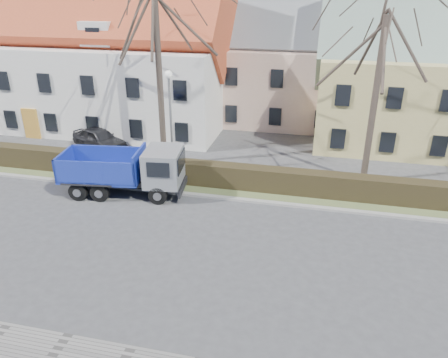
% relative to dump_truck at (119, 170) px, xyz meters
% --- Properties ---
extents(ground, '(120.00, 120.00, 0.00)m').
position_rel_dump_truck_xyz_m(ground, '(2.87, -4.02, -1.35)').
color(ground, '#3D3D3F').
extents(curb_far, '(80.00, 0.30, 0.12)m').
position_rel_dump_truck_xyz_m(curb_far, '(2.87, 0.58, -1.29)').
color(curb_far, gray).
rests_on(curb_far, ground).
extents(grass_strip, '(80.00, 3.00, 0.10)m').
position_rel_dump_truck_xyz_m(grass_strip, '(2.87, 2.18, -1.30)').
color(grass_strip, '#4F5C34').
rests_on(grass_strip, ground).
extents(hedge, '(60.00, 0.90, 1.30)m').
position_rel_dump_truck_xyz_m(hedge, '(2.87, 1.98, -0.70)').
color(hedge, black).
rests_on(hedge, ground).
extents(building_white, '(26.80, 10.80, 9.50)m').
position_rel_dump_truck_xyz_m(building_white, '(-10.13, 11.98, 3.40)').
color(building_white, silver).
rests_on(building_white, ground).
extents(building_pink, '(10.80, 8.80, 8.00)m').
position_rel_dump_truck_xyz_m(building_pink, '(6.87, 15.98, 2.65)').
color(building_pink, '#D3AA95').
rests_on(building_pink, ground).
extents(tree_1, '(9.20, 9.20, 12.65)m').
position_rel_dump_truck_xyz_m(tree_1, '(0.87, 4.48, 4.98)').
color(tree_1, '#3A3028').
rests_on(tree_1, ground).
extents(tree_2, '(8.00, 8.00, 11.00)m').
position_rel_dump_truck_xyz_m(tree_2, '(12.87, 4.48, 4.15)').
color(tree_2, '#3A3028').
rests_on(tree_2, ground).
extents(dump_truck, '(7.01, 3.35, 2.70)m').
position_rel_dump_truck_xyz_m(dump_truck, '(0.00, 0.00, 0.00)').
color(dump_truck, navy).
rests_on(dump_truck, ground).
extents(streetlight, '(0.48, 0.48, 6.19)m').
position_rel_dump_truck_xyz_m(streetlight, '(1.98, 2.98, 1.75)').
color(streetlight, gray).
rests_on(streetlight, ground).
extents(cart_frame, '(0.67, 0.39, 0.60)m').
position_rel_dump_truck_xyz_m(cart_frame, '(-1.45, 0.52, -1.05)').
color(cart_frame, silver).
rests_on(cart_frame, ground).
extents(parked_car_a, '(4.54, 3.22, 1.44)m').
position_rel_dump_truck_xyz_m(parked_car_a, '(-4.36, 6.05, -0.63)').
color(parked_car_a, black).
rests_on(parked_car_a, ground).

